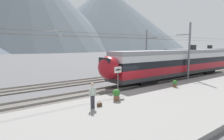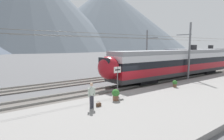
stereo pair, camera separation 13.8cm
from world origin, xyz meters
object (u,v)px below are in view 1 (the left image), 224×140
Objects in this scene: train_far_track at (200,56)px; handbag_beside_passenger at (100,105)px; platform_sign at (118,74)px; train_near_platform at (176,63)px; passenger_walking at (93,94)px; potted_plant_platform_edge at (175,83)px; potted_plant_by_shelter at (116,94)px; catenary_mast_mid at (188,51)px; catenary_mast_far_side at (147,50)px.

train_far_track is 64.17× the size of handbag_beside_passenger.
train_near_platform is at bearing 12.77° from platform_sign.
passenger_walking reaches higher than handbag_beside_passenger.
train_near_platform is 34.01× the size of potted_plant_platform_edge.
train_near_platform is 7.08m from potted_plant_platform_edge.
potted_plant_platform_edge is 0.81× the size of potted_plant_by_shelter.
catenary_mast_mid is (-16.71, -7.26, 1.61)m from train_far_track.
potted_plant_by_shelter is at bearing -144.00° from catenary_mast_far_side.
catenary_mast_far_side is at bearing 73.78° from catenary_mast_mid.
potted_plant_platform_edge is (9.31, 0.56, 0.27)m from handbag_beside_passenger.
potted_plant_by_shelter is (-30.07, -9.66, -1.37)m from train_far_track.
potted_plant_by_shelter is (1.79, 0.42, 0.37)m from handbag_beside_passenger.
train_far_track is 0.55× the size of catenary_mast_far_side.
potted_plant_platform_edge reaches higher than handbag_beside_passenger.
passenger_walking reaches higher than potted_plant_platform_edge.
potted_plant_platform_edge is at bearing -145.73° from train_near_platform.
platform_sign is 2.16m from potted_plant_by_shelter.
potted_plant_by_shelter is at bearing -169.82° from catenary_mast_mid.
potted_plant_platform_edge is (9.89, 0.62, -0.55)m from passenger_walking.
passenger_walking is at bearing -174.01° from handbag_beside_passenger.
catenary_mast_mid is 61.88× the size of potted_plant_platform_edge.
potted_plant_platform_edge is (-5.72, -3.90, -1.47)m from train_near_platform.
catenary_mast_far_side reaches higher than potted_plant_platform_edge.
handbag_beside_passenger is at bearing -162.45° from train_far_track.
catenary_mast_far_side reaches higher than potted_plant_by_shelter.
platform_sign is 4.06m from passenger_walking.
train_near_platform reaches higher than platform_sign.
train_near_platform is 15.78m from handbag_beside_passenger.
platform_sign is (-12.04, -2.73, -0.15)m from train_near_platform.
platform_sign reaches higher than handbag_beside_passenger.
catenary_mast_far_side is at bearing 34.11° from handbag_beside_passenger.
train_near_platform is 17.74m from train_far_track.
train_far_track is 18.29m from catenary_mast_mid.
potted_plant_platform_edge is at bearing -10.48° from platform_sign.
train_near_platform and train_far_track have the same top height.
train_far_track reaches higher than platform_sign.
passenger_walking is 4.62× the size of handbag_beside_passenger.
passenger_walking is (-15.73, -2.88, -2.52)m from catenary_mast_mid.
train_near_platform reaches higher than potted_plant_platform_edge.
train_near_platform is 64.31× the size of handbag_beside_passenger.
catenary_mast_mid reaches higher than potted_plant_platform_edge.
catenary_mast_mid reaches higher than train_near_platform.
catenary_mast_mid is at bearing -85.85° from train_near_platform.
train_far_track is at bearing 17.36° from passenger_walking.
potted_plant_by_shelter is at bearing 11.51° from passenger_walking.
platform_sign is at bearing 26.60° from passenger_walking.
train_far_track is 31.62m from potted_plant_by_shelter.
catenary_mast_mid is 16.19m from passenger_walking.
potted_plant_platform_edge is at bearing 1.04° from potted_plant_by_shelter.
potted_plant_platform_edge is 7.52m from potted_plant_by_shelter.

